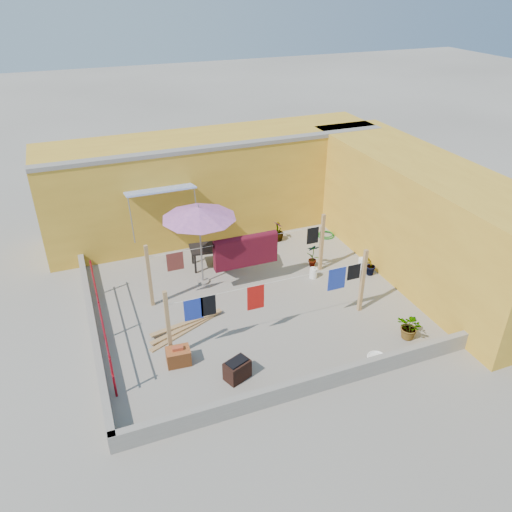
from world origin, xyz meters
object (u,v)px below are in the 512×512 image
object	(u,v)px
brazier	(237,370)
green_hose	(326,235)
brick_stack	(178,356)
patio_umbrella	(199,213)
water_jug_b	(313,273)
outdoor_table	(214,248)
water_jug_a	(362,263)
white_basin	(377,358)
plant_back_a	(224,253)

from	to	relation	value
brazier	green_hose	size ratio (longest dim) A/B	1.11
brazier	green_hose	distance (m)	7.27
brick_stack	brazier	distance (m)	1.42
green_hose	patio_umbrella	bearing A→B (deg)	-164.72
patio_umbrella	water_jug_b	xyz separation A→B (m)	(3.05, -0.92, -2.02)
brazier	brick_stack	bearing A→B (deg)	139.26
outdoor_table	brazier	bearing A→B (deg)	-101.39
water_jug_b	brick_stack	bearing A→B (deg)	-154.45
outdoor_table	water_jug_b	world-z (taller)	outdoor_table
water_jug_a	patio_umbrella	bearing A→B (deg)	168.17
brazier	water_jug_b	world-z (taller)	brazier
brick_stack	water_jug_b	size ratio (longest dim) A/B	1.61
white_basin	water_jug_a	bearing A→B (deg)	63.05
water_jug_b	plant_back_a	bearing A→B (deg)	143.25
brazier	green_hose	bearing A→B (deg)	46.39
patio_umbrella	water_jug_a	size ratio (longest dim) A/B	6.46
white_basin	plant_back_a	xyz separation A→B (m)	(-1.93, 5.28, 0.35)
white_basin	water_jug_b	xyz separation A→B (m)	(0.24, 3.66, 0.11)
green_hose	water_jug_a	bearing A→B (deg)	-90.00
brick_stack	plant_back_a	distance (m)	4.43
outdoor_table	brick_stack	size ratio (longest dim) A/B	2.61
patio_umbrella	water_jug_b	distance (m)	3.77
patio_umbrella	outdoor_table	distance (m)	1.85
brazier	water_jug_b	xyz separation A→B (m)	(3.42, 3.08, -0.08)
outdoor_table	water_jug_a	size ratio (longest dim) A/B	3.95
plant_back_a	brazier	bearing A→B (deg)	-104.90
white_basin	green_hose	world-z (taller)	green_hose
patio_umbrella	water_jug_a	xyz separation A→B (m)	(4.64, -0.97, -2.00)
brick_stack	white_basin	size ratio (longest dim) A/B	1.29
plant_back_a	green_hose	bearing A→B (deg)	8.58
patio_umbrella	brick_stack	world-z (taller)	patio_umbrella
white_basin	plant_back_a	world-z (taller)	plant_back_a
water_jug_a	green_hose	xyz separation A→B (m)	(0.00, 2.24, -0.13)
patio_umbrella	white_basin	size ratio (longest dim) A/B	5.50
water_jug_a	green_hose	bearing A→B (deg)	90.00
outdoor_table	plant_back_a	world-z (taller)	plant_back_a
water_jug_b	plant_back_a	xyz separation A→B (m)	(-2.17, 1.62, 0.24)
outdoor_table	water_jug_a	xyz separation A→B (m)	(4.05, -1.75, -0.43)
water_jug_a	green_hose	size ratio (longest dim) A/B	0.65
green_hose	brazier	bearing A→B (deg)	-133.61
brazier	water_jug_a	size ratio (longest dim) A/B	1.70
plant_back_a	water_jug_b	bearing A→B (deg)	-36.75
plant_back_a	brick_stack	bearing A→B (deg)	-121.70
brazier	white_basin	size ratio (longest dim) A/B	1.45
water_jug_a	water_jug_b	bearing A→B (deg)	178.13
outdoor_table	brazier	distance (m)	4.88
patio_umbrella	plant_back_a	size ratio (longest dim) A/B	3.06
water_jug_b	plant_back_a	size ratio (longest dim) A/B	0.44
patio_umbrella	brazier	world-z (taller)	patio_umbrella
patio_umbrella	brick_stack	size ratio (longest dim) A/B	4.27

